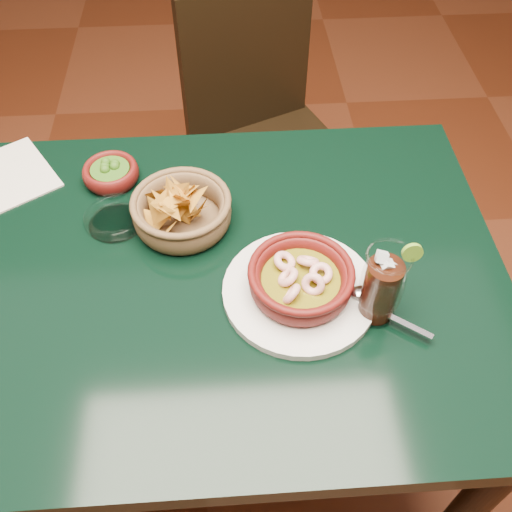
{
  "coord_description": "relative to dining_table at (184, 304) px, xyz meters",
  "views": [
    {
      "loc": [
        0.1,
        -0.65,
        1.57
      ],
      "look_at": [
        0.14,
        -0.02,
        0.81
      ],
      "focal_mm": 40.0,
      "sensor_mm": 36.0,
      "label": 1
    }
  ],
  "objects": [
    {
      "name": "dining_table",
      "position": [
        0.0,
        0.0,
        0.0
      ],
      "size": [
        1.2,
        0.8,
        0.75
      ],
      "color": "black",
      "rests_on": "ground"
    },
    {
      "name": "chip_basket",
      "position": [
        0.01,
        0.12,
        0.13
      ],
      "size": [
        0.22,
        0.22,
        0.13
      ],
      "color": "brown",
      "rests_on": "dining_table"
    },
    {
      "name": "shrimp_plate",
      "position": [
        0.21,
        -0.06,
        0.13
      ],
      "size": [
        0.34,
        0.27,
        0.08
      ],
      "color": "silver",
      "rests_on": "dining_table"
    },
    {
      "name": "guacamole_ramekin",
      "position": [
        -0.14,
        0.26,
        0.12
      ],
      "size": [
        0.13,
        0.13,
        0.05
      ],
      "color": "#4C0E0C",
      "rests_on": "dining_table"
    },
    {
      "name": "ground",
      "position": [
        0.0,
        0.0,
        -0.65
      ],
      "size": [
        7.0,
        7.0,
        0.0
      ],
      "primitive_type": "plane",
      "color": "#471C0C",
      "rests_on": "ground"
    },
    {
      "name": "cola_drink",
      "position": [
        0.34,
        -0.11,
        0.17
      ],
      "size": [
        0.15,
        0.15,
        0.17
      ],
      "color": "white",
      "rests_on": "dining_table"
    },
    {
      "name": "dining_chair",
      "position": [
        0.22,
        0.7,
        -0.15
      ],
      "size": [
        0.55,
        0.55,
        0.91
      ],
      "color": "black",
      "rests_on": "ground"
    },
    {
      "name": "glass_ashtray",
      "position": [
        -0.12,
        0.13,
        0.11
      ],
      "size": [
        0.13,
        0.13,
        0.03
      ],
      "color": "white",
      "rests_on": "dining_table"
    },
    {
      "name": "paper_menu",
      "position": [
        -0.36,
        0.29,
        0.1
      ],
      "size": [
        0.23,
        0.24,
        0.0
      ],
      "color": "beige",
      "rests_on": "dining_table"
    }
  ]
}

